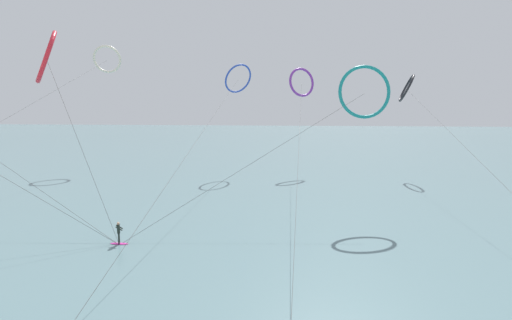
# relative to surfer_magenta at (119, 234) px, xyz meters

# --- Properties ---
(sea_water) EXTENTS (400.00, 200.00, 0.08)m
(sea_water) POSITION_rel_surfer_magenta_xyz_m (10.43, 84.00, -0.78)
(sea_water) COLOR slate
(sea_water) RESTS_ON ground
(surfer_magenta) EXTENTS (1.40, 0.68, 1.70)m
(surfer_magenta) POSITION_rel_surfer_magenta_xyz_m (0.00, 0.00, 0.00)
(surfer_magenta) COLOR #CC288E
(surfer_magenta) RESTS_ON ground
(kite_ivory) EXTENTS (4.82, 49.73, 20.44)m
(kite_ivory) POSITION_rel_surfer_magenta_xyz_m (-18.32, 35.41, 17.32)
(kite_ivory) COLOR silver
(kite_ivory) RESTS_ON ground
(kite_teal) EXTENTS (21.99, 11.74, 14.20)m
(kite_teal) POSITION_rel_surfer_magenta_xyz_m (19.42, 10.87, 10.85)
(kite_teal) COLOR teal
(kite_teal) RESTS_ON ground
(kite_violet) EXTENTS (4.46, 48.10, 16.51)m
(kite_violet) POSITION_rel_surfer_magenta_xyz_m (13.89, 35.29, 13.33)
(kite_violet) COLOR purple
(kite_violet) RESTS_ON ground
(kite_charcoal) EXTENTS (3.42, 50.21, 15.15)m
(kite_charcoal) POSITION_rel_surfer_magenta_xyz_m (29.44, 33.16, 12.22)
(kite_charcoal) COLOR black
(kite_charcoal) RESTS_ON ground
(kite_cobalt) EXTENTS (5.05, 47.81, 16.85)m
(kite_cobalt) POSITION_rel_surfer_magenta_xyz_m (4.07, 32.93, 13.79)
(kite_cobalt) COLOR #2647B7
(kite_cobalt) RESTS_ON ground
(kite_crimson) EXTENTS (10.72, 7.97, 16.87)m
(kite_crimson) POSITION_rel_surfer_magenta_xyz_m (-8.45, 5.43, 13.73)
(kite_crimson) COLOR red
(kite_crimson) RESTS_ON ground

